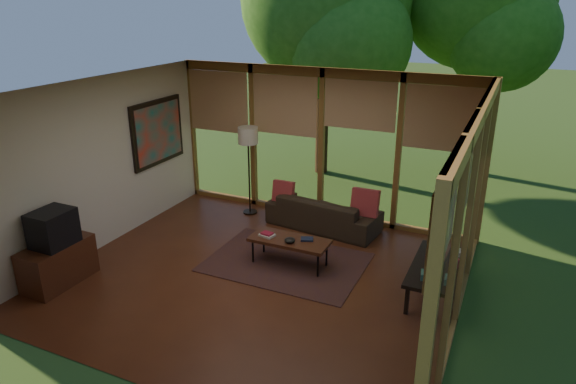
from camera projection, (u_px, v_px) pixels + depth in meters
The scene contains 24 objects.
floor at pixel (258, 276), 7.46m from camera, with size 5.50×5.50×0.00m, color brown.
ceiling at pixel (253, 90), 6.51m from camera, with size 5.50×5.50×0.00m, color white.
wall_left at pixel (101, 164), 8.06m from camera, with size 0.04×5.00×2.70m, color silver.
wall_front at pixel (131, 273), 4.86m from camera, with size 5.50×0.04×2.70m, color silver.
window_wall_back at pixel (322, 145), 9.11m from camera, with size 5.50×0.12×2.70m, color olive.
window_wall_right at pixel (466, 224), 5.91m from camera, with size 0.12×5.00×2.70m, color olive.
tree_nw at pixel (326, 0), 10.73m from camera, with size 3.58×3.58×5.56m.
rug at pixel (286, 262), 7.85m from camera, with size 2.34×1.66×0.01m, color brown.
sofa at pixel (323, 212), 8.96m from camera, with size 1.95×0.76×0.57m, color #322519.
pillow_left at pixel (283, 192), 9.11m from camera, with size 0.38×0.13×0.38m, color maroon.
pillow_right at pixel (365, 203), 8.51m from camera, with size 0.45×0.15×0.45m, color maroon.
ct_book_lower at pixel (267, 235), 7.74m from camera, with size 0.22×0.16×0.03m, color beige.
ct_book_upper at pixel (267, 233), 7.73m from camera, with size 0.16×0.12×0.03m, color maroon.
ct_book_side at pixel (307, 239), 7.62m from camera, with size 0.18×0.14×0.03m, color #161C32.
ct_bowl at pixel (290, 240), 7.53m from camera, with size 0.16×0.16×0.07m, color black.
media_cabinet at pixel (58, 263), 7.20m from camera, with size 0.50×1.00×0.60m, color #502615.
television at pixel (53, 228), 7.00m from camera, with size 0.45×0.55×0.50m, color black.
console_book_a at pixel (430, 276), 6.49m from camera, with size 0.24×0.17×0.09m, color #365F4F.
console_book_b at pixel (437, 260), 6.87m from camera, with size 0.24×0.18×0.11m, color maroon.
console_book_c at pixel (441, 249), 7.22m from camera, with size 0.22×0.16×0.06m, color beige.
floor_lamp at pixel (248, 140), 9.19m from camera, with size 0.36×0.36×1.65m.
coffee_table at pixel (289, 241), 7.66m from camera, with size 1.20×0.50×0.43m.
side_console at pixel (435, 268), 6.86m from camera, with size 0.60×1.40×0.46m.
wall_painting at pixel (158, 132), 9.16m from camera, with size 0.06×1.35×1.15m.
Camera 1 is at (3.13, -5.77, 3.78)m, focal length 32.00 mm.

